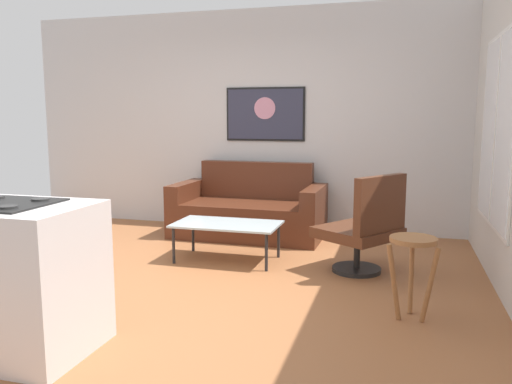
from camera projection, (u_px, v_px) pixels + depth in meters
ground at (186, 285)px, 4.53m from camera, size 6.40×6.40×0.04m
back_wall at (259, 121)px, 6.63m from camera, size 6.40×0.05×2.80m
couch at (249, 212)px, 6.29m from camera, size 1.83×0.93×0.89m
coffee_table at (227, 226)px, 5.19m from camera, size 1.06×0.59×0.39m
armchair at (365, 227)px, 4.74m from camera, size 0.89×0.90×0.94m
bar_stool at (413, 255)px, 3.67m from camera, size 0.38×0.38×0.60m
wall_painting at (265, 114)px, 6.55m from camera, size 1.03×0.03×0.68m
window at (497, 131)px, 4.50m from camera, size 0.03×1.55×1.70m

